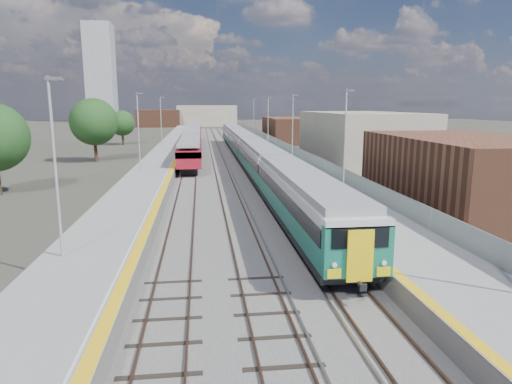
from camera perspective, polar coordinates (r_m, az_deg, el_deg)
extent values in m
plane|color=#47443A|center=(62.07, -2.94, 4.05)|extent=(320.00, 320.00, 0.00)
cube|color=#565451|center=(64.44, -5.10, 4.30)|extent=(10.50, 155.00, 0.06)
cube|color=#4C3323|center=(67.07, -2.57, 4.66)|extent=(0.07, 160.00, 0.14)
cube|color=#4C3323|center=(67.19, -1.34, 4.68)|extent=(0.07, 160.00, 0.14)
cube|color=#4C3323|center=(66.90, -5.57, 4.61)|extent=(0.07, 160.00, 0.14)
cube|color=#4C3323|center=(66.95, -4.33, 4.63)|extent=(0.07, 160.00, 0.14)
cube|color=#4C3323|center=(66.91, -8.58, 4.54)|extent=(0.07, 160.00, 0.14)
cube|color=#4C3323|center=(66.89, -7.34, 4.57)|extent=(0.07, 160.00, 0.14)
cube|color=gray|center=(67.05, -2.85, 4.65)|extent=(0.08, 160.00, 0.10)
cube|color=gray|center=(66.97, -4.05, 4.63)|extent=(0.08, 160.00, 0.10)
cube|color=slate|center=(65.05, 1.54, 4.82)|extent=(4.70, 155.00, 1.00)
cube|color=gray|center=(65.00, 1.54, 5.26)|extent=(4.70, 155.00, 0.03)
cube|color=yellow|center=(64.72, -0.31, 5.26)|extent=(0.40, 155.00, 0.01)
cube|color=gray|center=(65.30, 3.46, 5.80)|extent=(0.06, 155.00, 1.20)
cylinder|color=#9EA0A3|center=(35.28, 11.06, 6.42)|extent=(0.12, 0.12, 7.50)
cube|color=#4C4C4F|center=(35.28, 11.67, 12.33)|extent=(0.70, 0.18, 0.14)
cylinder|color=#9EA0A3|center=(54.63, 4.60, 8.11)|extent=(0.12, 0.12, 7.50)
cube|color=#4C4C4F|center=(54.62, 4.92, 11.94)|extent=(0.70, 0.18, 0.14)
cylinder|color=#9EA0A3|center=(74.32, 1.52, 8.88)|extent=(0.12, 0.12, 7.50)
cube|color=#4C4C4F|center=(74.32, 1.73, 11.70)|extent=(0.70, 0.18, 0.14)
cylinder|color=#9EA0A3|center=(94.14, -0.28, 9.32)|extent=(0.12, 0.12, 7.50)
cube|color=#4C4C4F|center=(94.14, -0.12, 11.54)|extent=(0.70, 0.18, 0.14)
cube|color=slate|center=(64.54, -11.17, 4.57)|extent=(4.30, 155.00, 1.00)
cube|color=gray|center=(64.49, -11.18, 5.01)|extent=(4.30, 155.00, 0.03)
cube|color=yellow|center=(64.37, -9.49, 5.08)|extent=(0.45, 155.00, 0.01)
cube|color=silver|center=(64.39, -9.80, 5.07)|extent=(0.08, 155.00, 0.01)
cylinder|color=#9EA0A3|center=(20.56, -23.78, 2.59)|extent=(0.12, 0.12, 7.50)
cube|color=#4C4C4F|center=(20.34, -23.89, 12.84)|extent=(0.70, 0.18, 0.14)
cylinder|color=#9EA0A3|center=(45.95, -14.47, 7.28)|extent=(0.12, 0.12, 7.50)
cube|color=#4C4C4F|center=(45.86, -14.37, 11.85)|extent=(0.70, 0.18, 0.14)
cylinder|color=#9EA0A3|center=(71.78, -11.79, 8.59)|extent=(0.12, 0.12, 7.50)
cube|color=#4C4C4F|center=(71.72, -11.70, 11.51)|extent=(0.70, 0.18, 0.14)
cube|color=brown|center=(34.99, 24.59, 2.02)|extent=(9.00, 16.00, 5.20)
cube|color=gray|center=(60.14, 12.87, 6.63)|extent=(11.00, 22.00, 6.40)
cube|color=brown|center=(91.26, 4.05, 7.75)|extent=(8.00, 18.00, 4.80)
cube|color=gray|center=(161.55, -6.17, 9.48)|extent=(20.00, 14.00, 7.00)
cube|color=brown|center=(157.16, -12.05, 9.01)|extent=(14.00, 12.00, 5.60)
cube|color=gray|center=(205.96, -18.85, 13.87)|extent=(11.00, 11.00, 40.00)
cube|color=black|center=(26.68, 5.71, -3.42)|extent=(2.58, 18.46, 0.44)
cube|color=#105746|center=(26.50, 5.74, -1.83)|extent=(2.67, 18.46, 1.08)
cube|color=black|center=(26.33, 5.78, -0.02)|extent=(2.73, 18.46, 0.74)
cube|color=silver|center=(26.23, 5.80, 1.24)|extent=(2.67, 18.46, 0.45)
cube|color=gray|center=(26.16, 5.82, 2.10)|extent=(2.37, 18.46, 0.38)
cube|color=black|center=(45.03, 0.49, 2.52)|extent=(2.58, 18.46, 0.44)
cube|color=#105746|center=(44.93, 0.49, 3.47)|extent=(2.67, 18.46, 1.08)
cube|color=black|center=(44.83, 0.49, 4.55)|extent=(2.73, 18.46, 0.74)
cube|color=silver|center=(44.77, 0.49, 5.30)|extent=(2.67, 18.46, 0.45)
cube|color=gray|center=(44.73, 0.49, 5.81)|extent=(2.37, 18.46, 0.38)
cube|color=black|center=(63.75, -1.70, 4.99)|extent=(2.58, 18.46, 0.44)
cube|color=#105746|center=(63.67, -1.70, 5.67)|extent=(2.67, 18.46, 1.08)
cube|color=black|center=(63.60, -1.71, 6.44)|extent=(2.73, 18.46, 0.74)
cube|color=silver|center=(63.56, -1.71, 6.96)|extent=(2.67, 18.46, 0.45)
cube|color=gray|center=(63.53, -1.71, 7.32)|extent=(2.37, 18.46, 0.38)
cube|color=black|center=(82.57, -2.90, 6.34)|extent=(2.58, 18.46, 0.44)
cube|color=#105746|center=(82.52, -2.91, 6.86)|extent=(2.67, 18.46, 1.08)
cube|color=black|center=(82.46, -2.91, 7.46)|extent=(2.73, 18.46, 0.74)
cube|color=silver|center=(82.43, -2.91, 7.86)|extent=(2.67, 18.46, 0.45)
cube|color=gray|center=(82.41, -2.92, 8.14)|extent=(2.37, 18.46, 0.38)
cube|color=#105746|center=(17.60, 12.51, -7.16)|extent=(2.65, 0.57, 1.99)
cube|color=black|center=(17.17, 12.91, -5.65)|extent=(2.18, 0.06, 0.76)
cube|color=yellow|center=(17.31, 12.88, -7.81)|extent=(0.99, 0.09, 1.99)
cube|color=black|center=(55.14, -8.17, 3.54)|extent=(1.76, 14.95, 0.61)
cube|color=maroon|center=(54.97, -8.21, 5.05)|extent=(2.59, 17.59, 1.85)
cube|color=black|center=(54.93, -8.23, 5.53)|extent=(2.65, 17.59, 0.65)
cube|color=gray|center=(54.85, -8.25, 6.49)|extent=(2.31, 17.59, 0.37)
cube|color=black|center=(73.11, -7.88, 5.34)|extent=(1.76, 14.95, 0.61)
cube|color=maroon|center=(72.99, -7.91, 6.49)|extent=(2.59, 17.59, 1.85)
cube|color=black|center=(72.95, -7.92, 6.85)|extent=(2.65, 17.59, 0.65)
cube|color=gray|center=(72.89, -7.94, 7.57)|extent=(2.31, 17.59, 0.37)
cube|color=black|center=(91.13, -7.71, 6.44)|extent=(1.76, 14.95, 0.61)
cube|color=maroon|center=(91.03, -7.73, 7.35)|extent=(2.59, 17.59, 1.85)
cube|color=black|center=(91.00, -7.74, 7.64)|extent=(2.65, 17.59, 0.65)
cube|color=gray|center=(90.95, -7.75, 8.23)|extent=(2.31, 17.59, 0.37)
cylinder|color=#382619|center=(63.24, -19.39, 4.88)|extent=(0.44, 0.44, 2.86)
sphere|color=#1B3E18|center=(63.00, -19.61, 8.26)|extent=(6.04, 6.04, 6.04)
cylinder|color=#382619|center=(88.47, -16.31, 6.40)|extent=(0.44, 0.44, 2.20)
sphere|color=#1B3E18|center=(88.31, -16.41, 8.26)|extent=(4.65, 4.65, 4.65)
cylinder|color=#382619|center=(84.09, 10.31, 6.40)|extent=(0.44, 0.44, 2.07)
sphere|color=#1B3E18|center=(83.93, 10.38, 8.24)|extent=(4.37, 4.37, 4.37)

